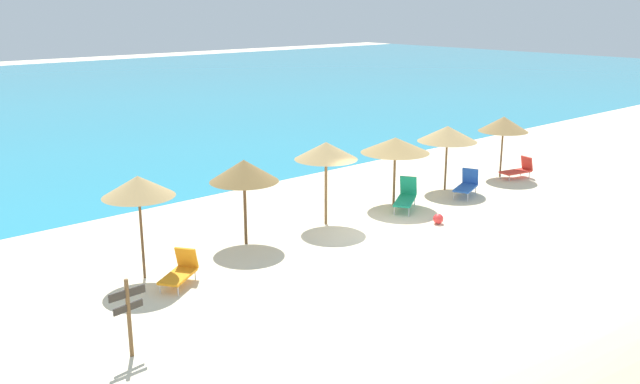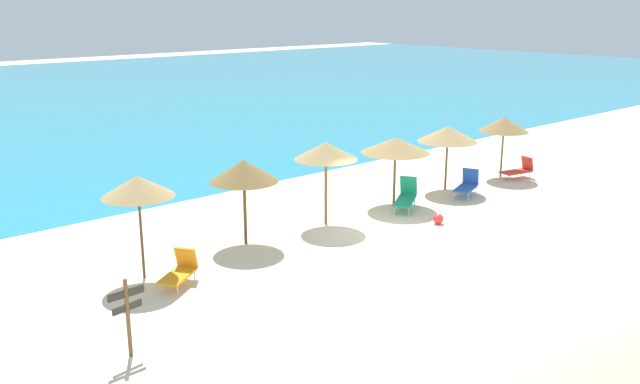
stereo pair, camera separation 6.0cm
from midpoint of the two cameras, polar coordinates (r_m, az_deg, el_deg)
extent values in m
plane|color=beige|center=(22.58, 5.48, -3.57)|extent=(160.00, 160.00, 0.00)
cylinder|color=brown|center=(19.27, -14.57, -3.49)|extent=(0.07, 0.07, 2.49)
cone|color=tan|center=(18.88, -14.85, 0.48)|extent=(1.95, 1.95, 0.57)
cylinder|color=brown|center=(21.47, -6.19, -1.55)|extent=(0.10, 0.10, 2.18)
cone|color=olive|center=(21.14, -6.29, 1.78)|extent=(2.15, 2.15, 0.69)
cylinder|color=brown|center=(23.22, 0.57, 0.18)|extent=(0.10, 0.10, 2.43)
cone|color=tan|center=(22.90, 0.58, 3.46)|extent=(2.14, 2.14, 0.59)
cylinder|color=brown|center=(25.66, 6.29, 1.25)|extent=(0.09, 0.09, 2.16)
cone|color=#9E7F4C|center=(25.39, 6.37, 3.90)|extent=(2.55, 2.55, 0.57)
cylinder|color=brown|center=(28.05, 10.53, 2.30)|extent=(0.09, 0.09, 2.15)
cone|color=tan|center=(27.80, 10.66, 4.79)|extent=(2.38, 2.38, 0.62)
cylinder|color=brown|center=(30.73, 14.97, 3.19)|extent=(0.08, 0.08, 2.16)
cone|color=olive|center=(30.50, 15.13, 5.48)|extent=(2.12, 2.12, 0.64)
cube|color=red|center=(30.76, 16.05, 1.62)|extent=(1.47, 0.88, 0.07)
cube|color=red|center=(31.14, 16.94, 2.30)|extent=(0.31, 0.63, 0.61)
cylinder|color=silver|center=(30.57, 14.91, 1.30)|extent=(0.04, 0.04, 0.26)
cylinder|color=silver|center=(30.22, 15.57, 1.09)|extent=(0.04, 0.04, 0.26)
cylinder|color=silver|center=(31.38, 16.46, 1.55)|extent=(0.04, 0.04, 0.26)
cylinder|color=silver|center=(31.03, 17.13, 1.34)|extent=(0.04, 0.04, 0.26)
cube|color=#199972|center=(25.16, 7.15, -0.74)|extent=(1.67, 1.37, 0.07)
cube|color=#199972|center=(25.78, 7.45, 0.54)|extent=(0.59, 0.69, 0.76)
cylinder|color=silver|center=(24.62, 6.28, -1.56)|extent=(0.04, 0.04, 0.33)
cylinder|color=silver|center=(24.54, 7.48, -1.66)|extent=(0.04, 0.04, 0.33)
cylinder|color=silver|center=(25.90, 6.81, -0.72)|extent=(0.04, 0.04, 0.33)
cylinder|color=silver|center=(25.82, 7.95, -0.81)|extent=(0.04, 0.04, 0.33)
cube|color=orange|center=(18.80, -11.72, -6.87)|extent=(1.36, 1.19, 0.07)
cube|color=orange|center=(19.17, -11.00, -5.38)|extent=(0.53, 0.63, 0.62)
cylinder|color=silver|center=(18.55, -13.13, -7.84)|extent=(0.04, 0.04, 0.26)
cylinder|color=silver|center=(18.32, -11.69, -8.04)|extent=(0.04, 0.04, 0.26)
cylinder|color=silver|center=(19.40, -11.68, -6.68)|extent=(0.04, 0.04, 0.26)
cylinder|color=silver|center=(19.19, -10.30, -6.86)|extent=(0.04, 0.04, 0.26)
cube|color=blue|center=(27.33, 12.09, 0.32)|extent=(1.48, 1.07, 0.07)
cube|color=blue|center=(27.84, 12.49, 1.28)|extent=(0.39, 0.66, 0.66)
cylinder|color=silver|center=(26.92, 11.18, -0.29)|extent=(0.04, 0.04, 0.32)
cylinder|color=silver|center=(26.78, 12.28, -0.44)|extent=(0.04, 0.04, 0.32)
cylinder|color=silver|center=(27.98, 11.86, 0.27)|extent=(0.04, 0.04, 0.32)
cylinder|color=silver|center=(27.85, 12.93, 0.13)|extent=(0.04, 0.04, 0.32)
cylinder|color=brown|center=(15.32, -15.59, -10.07)|extent=(0.09, 0.09, 1.77)
cube|color=#332D28|center=(15.09, -15.75, -8.12)|extent=(0.84, 0.07, 0.18)
cube|color=#332D28|center=(15.22, -15.66, -9.22)|extent=(0.72, 0.14, 0.16)
sphere|color=red|center=(23.87, 9.89, -2.22)|extent=(0.36, 0.36, 0.36)
camera|label=1|loc=(0.03, -89.93, 0.02)|focal=38.42mm
camera|label=2|loc=(0.03, 90.07, -0.02)|focal=38.42mm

